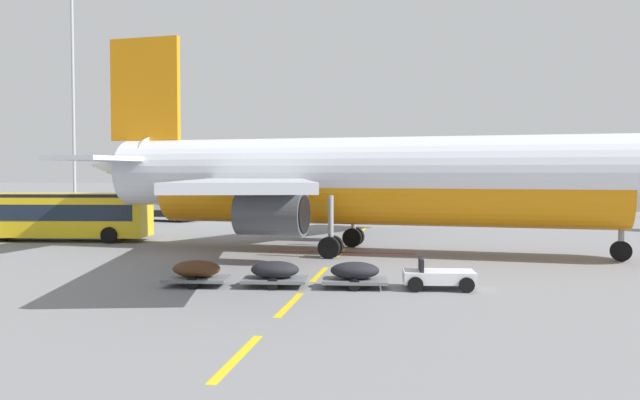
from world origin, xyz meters
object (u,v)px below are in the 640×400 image
object	(u,v)px
airliner_foreground	(369,179)
apron_shuttle_bus	(54,213)
fuel_service_truck	(159,202)
baggage_train	(316,273)
apron_light_mast_near	(73,63)

from	to	relation	value
airliner_foreground	apron_shuttle_bus	world-z (taller)	airliner_foreground
fuel_service_truck	baggage_train	distance (m)	36.60
airliner_foreground	apron_shuttle_bus	xyz separation A→B (m)	(-20.15, 3.09, -2.20)
apron_shuttle_bus	apron_light_mast_near	bearing A→B (deg)	117.72
apron_shuttle_bus	baggage_train	size ratio (longest dim) A/B	1.05
fuel_service_truck	apron_light_mast_near	world-z (taller)	apron_light_mast_near
apron_shuttle_bus	fuel_service_truck	xyz separation A→B (m)	(-0.13, 17.18, -0.10)
fuel_service_truck	airliner_foreground	bearing A→B (deg)	-44.99
airliner_foreground	apron_shuttle_bus	distance (m)	20.51
baggage_train	airliner_foreground	bearing A→B (deg)	84.07
fuel_service_truck	baggage_train	xyz separation A→B (m)	(19.15, -31.17, -1.11)
baggage_train	fuel_service_truck	bearing A→B (deg)	121.56
apron_shuttle_bus	fuel_service_truck	world-z (taller)	fuel_service_truck
airliner_foreground	apron_light_mast_near	bearing A→B (deg)	134.85
fuel_service_truck	baggage_train	size ratio (longest dim) A/B	0.63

